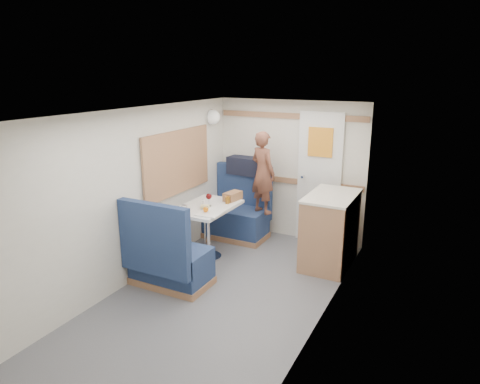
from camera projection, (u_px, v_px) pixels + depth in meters
The scene contains 26 objects.
floor at pixel (212, 304), 4.52m from camera, with size 4.50×4.50×0.00m, color #515156.
ceiling at pixel (208, 113), 3.98m from camera, with size 4.50×4.50×0.00m, color silver.
wall_back at pixel (290, 170), 6.18m from camera, with size 2.20×0.02×2.00m, color silver.
wall_left at pixel (124, 200), 4.73m from camera, with size 0.02×4.50×2.00m, color silver.
wall_right at pixel (317, 233), 3.77m from camera, with size 0.02×4.50×2.00m, color silver.
oak_trim_low at pixel (289, 181), 6.20m from camera, with size 2.15×0.02×0.08m, color #8F6140.
oak_trim_high at pixel (291, 116), 5.95m from camera, with size 2.15×0.02×0.08m, color #8F6140.
side_window at pixel (177, 162), 5.51m from camera, with size 0.04×1.30×0.72m, color #A2B196.
rear_door at pixel (319, 176), 5.96m from camera, with size 0.62×0.12×1.86m.
dinette_table at pixel (207, 217), 5.51m from camera, with size 0.62×0.92×0.72m.
bench_far at pixel (238, 217), 6.32m from camera, with size 0.90×0.59×1.05m.
bench_near at pixel (168, 262), 4.84m from camera, with size 0.90×0.59×1.05m.
ledge at pixel (246, 175), 6.38m from camera, with size 0.90×0.14×0.04m, color #8F6140.
dome_light at pixel (213, 117), 6.09m from camera, with size 0.20×0.20×0.20m, color white.
galley_counter at pixel (330, 229), 5.37m from camera, with size 0.57×0.92×0.92m.
person at pixel (263, 173), 5.92m from camera, with size 0.42×0.28×1.15m, color brown.
duffel_bag at pixel (246, 166), 6.34m from camera, with size 0.54×0.26×0.26m, color black.
tray at pixel (211, 213), 5.17m from camera, with size 0.27×0.36×0.02m, color white.
orange_fruit at pixel (206, 210), 5.15m from camera, with size 0.07×0.07×0.07m, color orange.
cheese_block at pixel (205, 207), 5.32m from camera, with size 0.10×0.06×0.04m, color #EDDD89.
wine_glass at pixel (209, 197), 5.42m from camera, with size 0.08×0.08×0.17m.
tumbler_left at pixel (184, 209), 5.17m from camera, with size 0.06×0.06×0.10m, color white.
beer_glass at pixel (227, 200), 5.55m from camera, with size 0.06×0.06×0.09m, color brown.
pepper_grinder at pixel (203, 203), 5.43m from camera, with size 0.03×0.03×0.09m, color black.
salt_grinder at pixel (203, 204), 5.38m from camera, with size 0.04×0.04×0.10m, color white.
bread_loaf at pixel (233, 196), 5.70m from camera, with size 0.14×0.27×0.11m, color brown.
Camera 1 is at (2.10, -3.45, 2.38)m, focal length 32.00 mm.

